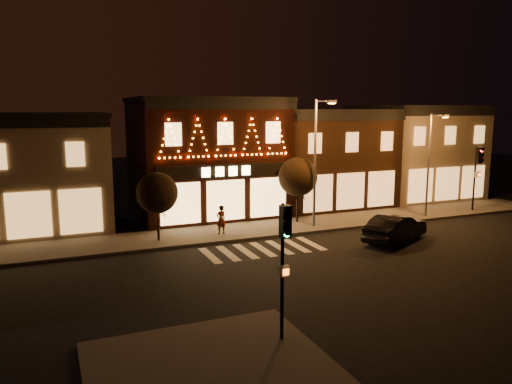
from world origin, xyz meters
TOP-DOWN VIEW (x-y plane):
  - ground at (0.00, 0.00)m, footprint 120.00×120.00m
  - sidewalk_far at (2.00, 8.00)m, footprint 44.00×4.00m
  - sidewalk_near at (-6.50, -7.50)m, footprint 7.00×7.00m
  - building_left at (-13.00, 13.99)m, footprint 12.20×8.28m
  - building_pulp at (0.00, 13.98)m, footprint 10.20×8.34m
  - building_right_a at (9.50, 13.99)m, footprint 9.20×8.28m
  - building_right_b at (18.50, 13.99)m, footprint 9.20×8.28m
  - traffic_signal_near at (-3.81, -6.37)m, footprint 0.33×0.46m
  - traffic_signal_far at (18.26, 6.89)m, footprint 0.41×0.54m
  - streetlamp_mid at (4.98, 6.96)m, footprint 0.52×1.83m
  - streetlamp_right at (13.65, 6.62)m, footprint 0.46×1.62m
  - tree_left at (-4.92, 7.55)m, footprint 2.33×2.33m
  - tree_right at (4.55, 8.70)m, footprint 2.56×2.56m
  - dark_sedan at (7.67, 2.55)m, footprint 5.08×3.54m
  - pedestrian at (-1.16, 7.56)m, footprint 0.72×0.56m

SIDE VIEW (x-z plane):
  - ground at x=0.00m, z-range 0.00..0.00m
  - sidewalk_far at x=2.00m, z-range 0.00..0.15m
  - sidewalk_near at x=-6.50m, z-range 0.00..0.15m
  - dark_sedan at x=7.67m, z-range 0.00..1.59m
  - pedestrian at x=-1.16m, z-range 0.15..1.88m
  - tree_left at x=-4.92m, z-range 0.93..4.82m
  - tree_right at x=4.55m, z-range 1.00..5.28m
  - traffic_signal_near at x=-3.81m, z-range 1.07..5.55m
  - traffic_signal_far at x=18.26m, z-range 1.15..5.83m
  - building_left at x=-13.00m, z-range 0.01..7.31m
  - building_right_a at x=9.50m, z-range 0.01..7.51m
  - building_right_b at x=18.50m, z-range 0.01..7.81m
  - building_pulp at x=0.00m, z-range 0.01..8.31m
  - streetlamp_right at x=13.65m, z-range 0.76..7.83m
  - streetlamp_mid at x=4.98m, z-range 0.84..8.80m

